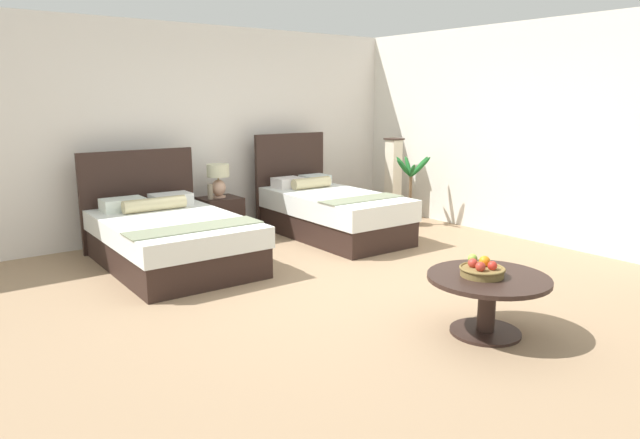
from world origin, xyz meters
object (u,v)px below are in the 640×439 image
loose_apple (473,259)px  fruit_bowl (482,270)px  nightstand (220,217)px  vase (210,192)px  coffee_table (488,292)px  floor_lamp_corner (393,178)px  bed_near_window (170,238)px  table_lamp (218,177)px  bed_near_corner (330,211)px  potted_palm (410,204)px

loose_apple → fruit_bowl: bearing=-129.9°
nightstand → fruit_bowl: fruit_bowl is taller
vase → coffee_table: bearing=-85.7°
loose_apple → floor_lamp_corner: floor_lamp_corner is taller
bed_near_window → table_lamp: size_ratio=4.80×
bed_near_corner → vase: bed_near_corner is taller
nightstand → coffee_table: nightstand is taller
bed_near_window → nightstand: bed_near_window is taller
bed_near_window → fruit_bowl: bed_near_window is taller
coffee_table → loose_apple: bearing=58.6°
vase → floor_lamp_corner: (2.85, -0.42, -0.02)m
coffee_table → fruit_bowl: 0.18m
fruit_bowl → floor_lamp_corner: (2.59, 3.64, 0.08)m
coffee_table → fruit_bowl: size_ratio=2.69×
bed_near_corner → vase: size_ratio=10.83×
floor_lamp_corner → potted_palm: bearing=-108.8°
vase → loose_apple: vase is taller
fruit_bowl → potted_palm: bearing=52.1°
nightstand → table_lamp: table_lamp is taller
table_lamp → floor_lamp_corner: floor_lamp_corner is taller
table_lamp → nightstand: bearing=-90.0°
table_lamp → floor_lamp_corner: 2.75m
loose_apple → floor_lamp_corner: 4.12m
bed_near_window → nightstand: size_ratio=4.01×
table_lamp → fruit_bowl: size_ratio=1.26×
nightstand → potted_palm: (2.51, -1.01, 0.05)m
table_lamp → coffee_table: table_lamp is taller
bed_near_corner → nightstand: bearing=144.5°
floor_lamp_corner → potted_palm: floor_lamp_corner is taller
bed_near_window → potted_palm: size_ratio=2.06×
potted_palm → coffee_table: bearing=-127.1°
bed_near_corner → coffee_table: bed_near_corner is taller
bed_near_window → bed_near_corner: 2.24m
coffee_table → fruit_bowl: bearing=140.7°
coffee_table → fruit_bowl: fruit_bowl is taller
vase → fruit_bowl: 4.07m
table_lamp → coffee_table: 4.18m
nightstand → potted_palm: bearing=-21.9°
loose_apple → bed_near_corner: bearing=74.1°
fruit_bowl → nightstand: bearing=91.6°
vase → potted_palm: size_ratio=0.19×
coffee_table → nightstand: bearing=92.2°
nightstand → coffee_table: 4.13m
bed_near_corner → loose_apple: bed_near_corner is taller
loose_apple → table_lamp: bearing=95.0°
coffee_table → potted_palm: 3.91m
coffee_table → loose_apple: 0.39m
nightstand → vase: 0.39m
bed_near_window → bed_near_corner: size_ratio=0.98×
vase → loose_apple: (0.49, -3.79, -0.11)m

